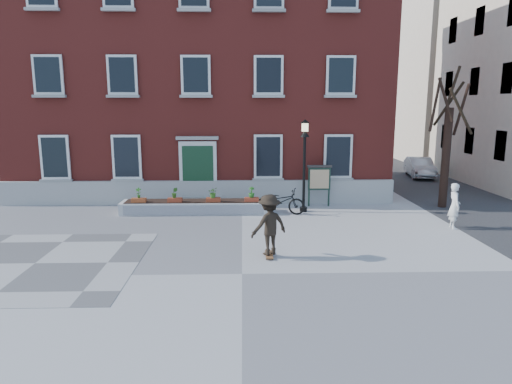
{
  "coord_description": "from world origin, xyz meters",
  "views": [
    {
      "loc": [
        0.03,
        -11.75,
        4.53
      ],
      "look_at": [
        0.5,
        4.0,
        1.5
      ],
      "focal_mm": 32.0,
      "sensor_mm": 36.0,
      "label": 1
    }
  ],
  "objects_px": {
    "bicycle": "(281,201)",
    "bystander": "(454,206)",
    "parked_car": "(420,167)",
    "lamp_post": "(304,153)",
    "notice_board": "(319,179)",
    "skateboarder": "(269,225)"
  },
  "relations": [
    {
      "from": "parked_car",
      "to": "skateboarder",
      "type": "bearing_deg",
      "value": -115.98
    },
    {
      "from": "bicycle",
      "to": "skateboarder",
      "type": "height_order",
      "value": "skateboarder"
    },
    {
      "from": "bystander",
      "to": "lamp_post",
      "type": "xyz_separation_m",
      "value": [
        -5.22,
        2.85,
        1.69
      ]
    },
    {
      "from": "parked_car",
      "to": "skateboarder",
      "type": "height_order",
      "value": "skateboarder"
    },
    {
      "from": "bystander",
      "to": "notice_board",
      "type": "relative_size",
      "value": 0.91
    },
    {
      "from": "notice_board",
      "to": "lamp_post",
      "type": "bearing_deg",
      "value": -129.04
    },
    {
      "from": "parked_car",
      "to": "notice_board",
      "type": "relative_size",
      "value": 2.03
    },
    {
      "from": "lamp_post",
      "to": "skateboarder",
      "type": "height_order",
      "value": "lamp_post"
    },
    {
      "from": "bystander",
      "to": "lamp_post",
      "type": "bearing_deg",
      "value": 66.09
    },
    {
      "from": "bystander",
      "to": "skateboarder",
      "type": "distance_m",
      "value": 7.66
    },
    {
      "from": "bystander",
      "to": "lamp_post",
      "type": "distance_m",
      "value": 6.18
    },
    {
      "from": "bystander",
      "to": "skateboarder",
      "type": "xyz_separation_m",
      "value": [
        -7.04,
        -3.03,
        0.14
      ]
    },
    {
      "from": "bicycle",
      "to": "parked_car",
      "type": "distance_m",
      "value": 13.59
    },
    {
      "from": "notice_board",
      "to": "skateboarder",
      "type": "xyz_separation_m",
      "value": [
        -2.66,
        -6.91,
        -0.27
      ]
    },
    {
      "from": "bystander",
      "to": "skateboarder",
      "type": "relative_size",
      "value": 0.89
    },
    {
      "from": "skateboarder",
      "to": "bystander",
      "type": "bearing_deg",
      "value": 23.27
    },
    {
      "from": "lamp_post",
      "to": "bicycle",
      "type": "bearing_deg",
      "value": -160.19
    },
    {
      "from": "bicycle",
      "to": "notice_board",
      "type": "xyz_separation_m",
      "value": [
        1.84,
        1.39,
        0.72
      ]
    },
    {
      "from": "bicycle",
      "to": "bystander",
      "type": "relative_size",
      "value": 1.22
    },
    {
      "from": "bystander",
      "to": "parked_car",
      "type": "bearing_deg",
      "value": -10.93
    },
    {
      "from": "parked_car",
      "to": "notice_board",
      "type": "distance_m",
      "value": 11.33
    },
    {
      "from": "bicycle",
      "to": "parked_car",
      "type": "xyz_separation_m",
      "value": [
        9.62,
        9.6,
        0.08
      ]
    }
  ]
}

